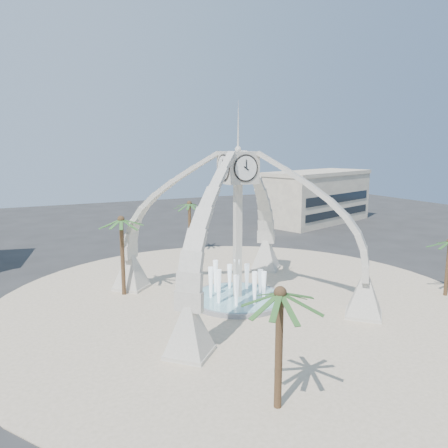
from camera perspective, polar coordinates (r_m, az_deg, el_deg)
name	(u,v)px	position (r m, az deg, el deg)	size (l,w,h in m)	color
ground	(237,301)	(36.82, 1.74, -10.05)	(140.00, 140.00, 0.00)	#282828
plaza	(237,301)	(36.81, 1.74, -10.01)	(40.00, 40.00, 0.06)	beige
clock_tower	(238,224)	(35.10, 1.80, -0.06)	(17.94, 17.94, 16.30)	beige
fountain	(237,298)	(36.72, 1.75, -9.63)	(8.00, 8.00, 3.62)	gray
building_ne	(318,197)	(75.02, 12.12, 3.51)	(21.87, 14.17, 8.60)	beige
palm_west	(121,221)	(37.64, -13.30, 0.41)	(4.60, 4.60, 7.36)	brown
palm_north	(189,204)	(51.75, -4.55, 2.60)	(4.22, 4.22, 6.75)	brown
palm_south	(280,295)	(20.89, 7.34, -9.15)	(4.88, 4.88, 6.68)	brown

